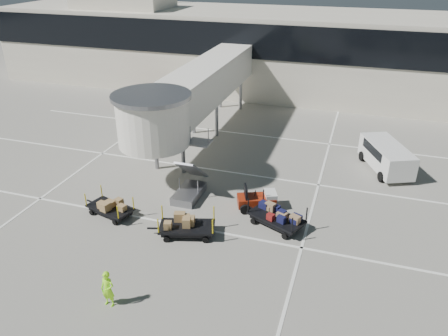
{
  "coord_description": "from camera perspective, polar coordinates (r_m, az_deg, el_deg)",
  "views": [
    {
      "loc": [
        7.81,
        -16.43,
        13.62
      ],
      "look_at": [
        0.65,
        5.67,
        2.0
      ],
      "focal_mm": 35.0,
      "sensor_mm": 36.0,
      "label": 1
    }
  ],
  "objects": [
    {
      "name": "suitcase_cart",
      "position": [
        24.11,
        7.01,
        -6.53
      ],
      "size": [
        3.72,
        2.62,
        1.46
      ],
      "rotation": [
        0.0,
        0.0,
        -0.42
      ],
      "color": "black",
      "rests_on": "ground"
    },
    {
      "name": "box_cart_far",
      "position": [
        25.82,
        -14.76,
        -4.97
      ],
      "size": [
        3.35,
        1.97,
        1.28
      ],
      "rotation": [
        0.0,
        0.0,
        -0.26
      ],
      "color": "black",
      "rests_on": "ground"
    },
    {
      "name": "lane_markings",
      "position": [
        30.35,
        -0.22,
        -0.08
      ],
      "size": [
        40.0,
        30.0,
        0.02
      ],
      "color": "white",
      "rests_on": "ground"
    },
    {
      "name": "box_cart_near",
      "position": [
        23.34,
        -5.04,
        -7.68
      ],
      "size": [
        3.66,
        2.21,
        1.41
      ],
      "rotation": [
        0.0,
        0.0,
        0.29
      ],
      "color": "black",
      "rests_on": "ground"
    },
    {
      "name": "jet_bridge",
      "position": [
        32.39,
        -4.24,
        9.75
      ],
      "size": [
        5.7,
        20.4,
        6.03
      ],
      "color": "white",
      "rests_on": "ground"
    },
    {
      "name": "ground",
      "position": [
        22.72,
        -6.06,
        -10.42
      ],
      "size": [
        140.0,
        140.0,
        0.0
      ],
      "primitive_type": "plane",
      "color": "gray",
      "rests_on": "ground"
    },
    {
      "name": "belt_loader",
      "position": [
        44.45,
        -11.28,
        9.1
      ],
      "size": [
        3.81,
        2.63,
        1.72
      ],
      "rotation": [
        0.0,
        0.0,
        0.41
      ],
      "color": "maroon",
      "rests_on": "ground"
    },
    {
      "name": "baggage_tug",
      "position": [
        25.65,
        4.4,
        -4.19
      ],
      "size": [
        2.47,
        2.09,
        1.47
      ],
      "rotation": [
        0.0,
        0.0,
        0.39
      ],
      "color": "maroon",
      "rests_on": "ground"
    },
    {
      "name": "minivan",
      "position": [
        31.84,
        20.35,
        1.67
      ],
      "size": [
        3.77,
        5.22,
        1.84
      ],
      "rotation": [
        0.0,
        0.0,
        0.42
      ],
      "color": "white",
      "rests_on": "ground"
    },
    {
      "name": "ground_worker",
      "position": [
        19.65,
        -14.95,
        -15.03
      ],
      "size": [
        0.65,
        0.44,
        1.72
      ],
      "primitive_type": "imported",
      "rotation": [
        0.0,
        0.0,
        -0.05
      ],
      "color": "#8FF619",
      "rests_on": "ground"
    },
    {
      "name": "terminal",
      "position": [
        48.04,
        8.09,
        14.89
      ],
      "size": [
        64.0,
        12.11,
        15.2
      ],
      "color": "beige",
      "rests_on": "ground"
    }
  ]
}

